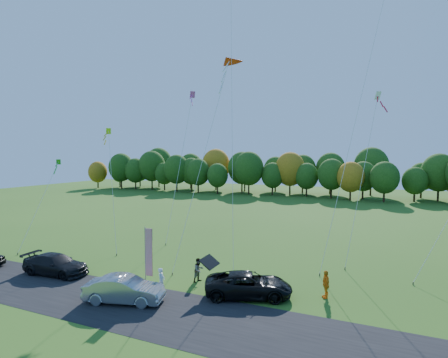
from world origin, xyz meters
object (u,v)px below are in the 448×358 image
at_px(person_east, 326,284).
at_px(silver_sedan, 124,289).
at_px(black_suv, 249,285).
at_px(feather_flag, 148,251).

bearing_deg(person_east, silver_sedan, -89.07).
distance_m(black_suv, feather_flag, 6.95).
height_order(black_suv, person_east, person_east).
relative_size(silver_sedan, person_east, 2.77).
xyz_separation_m(black_suv, person_east, (4.53, 1.74, 0.11)).
bearing_deg(silver_sedan, person_east, -79.36).
xyz_separation_m(silver_sedan, person_east, (11.20, 5.59, 0.08)).
height_order(silver_sedan, feather_flag, feather_flag).
bearing_deg(person_east, black_suv, -94.61).
bearing_deg(black_suv, feather_flag, 84.40).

